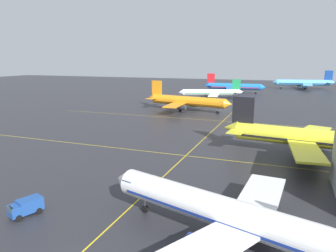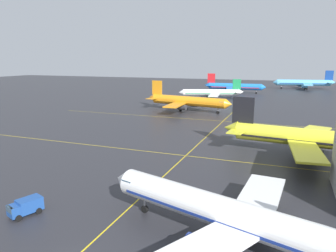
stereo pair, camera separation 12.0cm
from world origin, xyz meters
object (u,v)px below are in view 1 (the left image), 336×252
Objects in this scene: airliner_third_row at (187,101)px; airliner_distant_taxiway at (304,83)px; airliner_second_row at (312,138)px; service_truck_red_van at (26,207)px; airliner_far_right_stand at (234,87)px; airliner_far_left_stand at (211,93)px; airliner_front_gate at (230,215)px.

airliner_distant_taxiway reaches higher than airliner_third_row.
airliner_second_row reaches higher than service_truck_red_van.
service_truck_red_van is at bearing -90.13° from airliner_far_right_stand.
airliner_distant_taxiway is at bearing 59.67° from airliner_far_left_stand.
airliner_second_row is at bearing -91.71° from airliner_distant_taxiway.
airliner_second_row is 63.47m from airliner_third_row.
airliner_far_left_stand is (-30.76, 123.85, -0.12)m from airliner_front_gate.
airliner_far_right_stand is 0.90× the size of airliner_distant_taxiway.
airliner_distant_taxiway is at bearing 68.26° from airliner_third_row.
airliner_far_right_stand is at bearing 81.41° from airliner_far_left_stand.
airliner_front_gate is 0.82× the size of airliner_distant_taxiway.
airliner_front_gate is 25.95m from service_truck_red_van.
airliner_third_row reaches higher than airliner_far_left_stand.
airliner_far_left_stand is 0.87× the size of airliner_far_right_stand.
airliner_far_left_stand is (-41.00, 86.41, -0.52)m from airliner_second_row.
airliner_second_row reaches higher than airliner_front_gate.
airliner_front_gate reaches higher than airliner_far_left_stand.
airliner_second_row reaches higher than airliner_third_row.
airliner_far_right_stand reaches higher than airliner_front_gate.
airliner_far_left_stand is at bearing -120.33° from airliner_distant_taxiway.
airliner_distant_taxiway is (45.93, 78.53, 0.84)m from airliner_far_left_stand.
airliner_far_right_stand reaches higher than airliner_far_left_stand.
airliner_distant_taxiway reaches higher than airliner_far_left_stand.
airliner_front_gate is 90.86m from airliner_third_row.
airliner_second_row is 165.01m from airliner_distant_taxiway.
airliner_third_row reaches higher than service_truck_red_van.
service_truck_red_van is (-35.94, -40.03, -2.82)m from airliner_second_row.
airliner_second_row is at bearing -48.81° from airliner_third_row.
airliner_far_left_stand is 7.08× the size of service_truck_red_van.
airliner_third_row is at bearing 93.82° from service_truck_red_van.
airliner_far_right_stand is at bearing 106.22° from airliner_second_row.
airliner_front_gate is 161.73m from airliner_far_right_stand.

